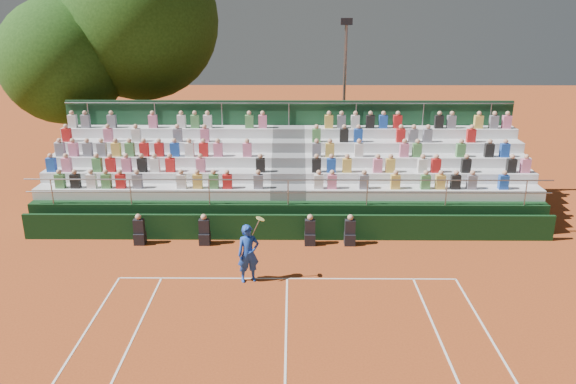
{
  "coord_description": "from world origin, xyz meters",
  "views": [
    {
      "loc": [
        0.16,
        -16.4,
        8.55
      ],
      "look_at": [
        0.0,
        3.5,
        1.8
      ],
      "focal_mm": 35.0,
      "sensor_mm": 36.0,
      "label": 1
    }
  ],
  "objects_px": {
    "tree_west": "(63,61)",
    "tree_east": "(139,20)",
    "tennis_player": "(248,253)",
    "floodlight_mast": "(345,82)"
  },
  "relations": [
    {
      "from": "tennis_player",
      "to": "tree_east",
      "type": "height_order",
      "value": "tree_east"
    },
    {
      "from": "tennis_player",
      "to": "floodlight_mast",
      "type": "height_order",
      "value": "floodlight_mast"
    },
    {
      "from": "tennis_player",
      "to": "tree_east",
      "type": "xyz_separation_m",
      "value": [
        -6.4,
        13.44,
        6.71
      ]
    },
    {
      "from": "floodlight_mast",
      "to": "tennis_player",
      "type": "bearing_deg",
      "value": -106.88
    },
    {
      "from": "tennis_player",
      "to": "tree_west",
      "type": "bearing_deg",
      "value": 130.06
    },
    {
      "from": "tree_west",
      "to": "tree_east",
      "type": "xyz_separation_m",
      "value": [
        3.48,
        1.69,
        1.88
      ]
    },
    {
      "from": "tree_west",
      "to": "tree_east",
      "type": "height_order",
      "value": "tree_east"
    },
    {
      "from": "tree_east",
      "to": "floodlight_mast",
      "type": "relative_size",
      "value": 1.5
    },
    {
      "from": "tree_west",
      "to": "tennis_player",
      "type": "bearing_deg",
      "value": -49.94
    },
    {
      "from": "tennis_player",
      "to": "floodlight_mast",
      "type": "xyz_separation_m",
      "value": [
        4.15,
        13.66,
        3.6
      ]
    }
  ]
}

